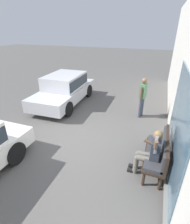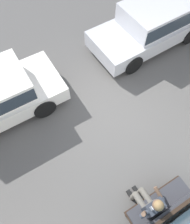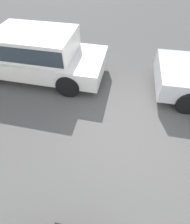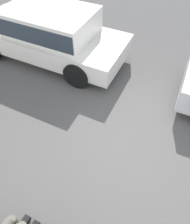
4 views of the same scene
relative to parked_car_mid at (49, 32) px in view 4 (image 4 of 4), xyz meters
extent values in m
plane|color=#565451|center=(-2.97, 1.73, -0.76)|extent=(60.00, 60.00, 0.00)
cube|color=black|center=(-2.08, 4.01, -0.72)|extent=(0.10, 0.24, 0.07)
cube|color=white|center=(0.08, 0.00, -0.26)|extent=(4.35, 1.75, 0.50)
cube|color=white|center=(-0.09, 0.00, 0.31)|extent=(2.27, 1.53, 0.62)
cube|color=#28333D|center=(-0.09, 0.00, 0.31)|extent=(2.22, 1.57, 0.43)
cylinder|color=black|center=(1.43, -0.82, -0.42)|extent=(0.67, 0.18, 0.67)
cylinder|color=black|center=(-1.27, 0.82, -0.42)|extent=(0.67, 0.18, 0.67)
cylinder|color=black|center=(-1.26, -0.83, -0.42)|extent=(0.67, 0.18, 0.67)
camera|label=1|loc=(1.63, 4.33, 2.81)|focal=28.00mm
camera|label=2|loc=(-0.87, 4.33, 5.00)|focal=35.00mm
camera|label=3|loc=(-2.80, 4.33, 2.63)|focal=28.00mm
camera|label=4|loc=(-3.49, 4.33, 3.00)|focal=35.00mm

